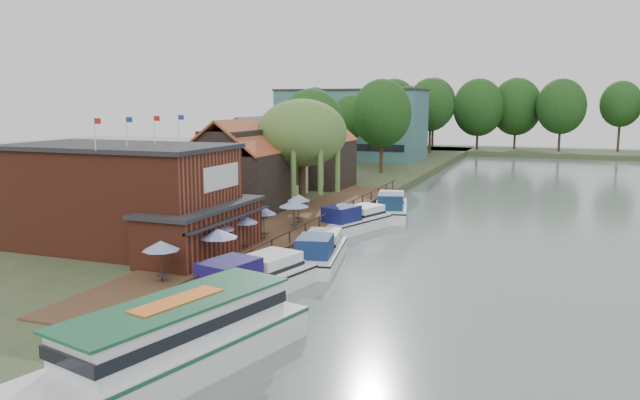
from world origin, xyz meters
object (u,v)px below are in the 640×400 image
(cottage_c, at_px, (320,152))
(hotel_block, at_px, (352,124))
(willow, at_px, (302,154))
(umbrella_2, at_px, (217,239))
(umbrella_5, at_px, (294,215))
(pub, at_px, (144,198))
(cottage_b, at_px, (255,157))
(umbrella_0, at_px, (161,261))
(swan, at_px, (152,345))
(umbrella_3, at_px, (244,232))
(umbrella_4, at_px, (264,223))
(cruiser_0, at_px, (253,275))
(cruiser_2, at_px, (354,217))
(cruiser_3, at_px, (391,204))
(umbrella_6, at_px, (299,208))
(umbrella_1, at_px, (218,248))
(cruiser_1, at_px, (320,248))
(tour_boat, at_px, (165,341))
(cottage_a, at_px, (236,167))

(cottage_c, bearing_deg, hotel_block, 102.20)
(willow, bearing_deg, cottage_c, 104.04)
(umbrella_2, relative_size, umbrella_5, 0.99)
(pub, bearing_deg, cottage_b, 99.09)
(willow, distance_m, umbrella_0, 26.90)
(cottage_b, height_order, swan, cottage_b)
(umbrella_0, relative_size, umbrella_5, 0.97)
(umbrella_3, distance_m, umbrella_4, 3.49)
(umbrella_5, distance_m, cruiser_0, 13.77)
(umbrella_4, bearing_deg, cruiser_2, 69.61)
(willow, bearing_deg, swan, -79.48)
(hotel_block, relative_size, cruiser_3, 2.43)
(cottage_b, distance_m, willow, 9.07)
(pub, xyz_separation_m, cruiser_0, (10.27, -3.93, -3.37))
(umbrella_6, bearing_deg, cruiser_0, -76.43)
(umbrella_3, bearing_deg, umbrella_1, -81.27)
(umbrella_4, relative_size, cruiser_2, 0.24)
(swan, bearing_deg, umbrella_0, 120.87)
(hotel_block, bearing_deg, umbrella_4, -77.62)
(cottage_c, distance_m, willow, 14.46)
(umbrella_3, bearing_deg, cruiser_2, 75.15)
(umbrella_2, bearing_deg, cruiser_1, 40.09)
(pub, bearing_deg, hotel_block, 96.43)
(umbrella_1, xyz_separation_m, umbrella_5, (-0.06, 11.95, 0.00))
(umbrella_4, bearing_deg, cruiser_3, 73.87)
(umbrella_6, height_order, cruiser_0, umbrella_6)
(cruiser_1, bearing_deg, umbrella_4, 151.01)
(hotel_block, distance_m, umbrella_3, 70.47)
(cruiser_0, xyz_separation_m, tour_boat, (1.62, -10.98, 0.30))
(cruiser_2, bearing_deg, umbrella_2, -85.79)
(cottage_c, distance_m, umbrella_2, 35.10)
(pub, relative_size, hotel_block, 0.79)
(umbrella_0, height_order, cruiser_1, umbrella_0)
(umbrella_4, height_order, umbrella_6, same)
(umbrella_3, height_order, swan, umbrella_3)
(cottage_a, xyz_separation_m, willow, (4.50, 5.00, 0.96))
(cruiser_0, height_order, cruiser_3, cruiser_0)
(umbrella_1, relative_size, cruiser_2, 0.25)
(umbrella_0, height_order, tour_boat, umbrella_0)
(umbrella_5, height_order, tour_boat, umbrella_5)
(umbrella_5, bearing_deg, umbrella_4, -102.40)
(cottage_a, height_order, cruiser_2, cottage_a)
(umbrella_5, relative_size, tour_boat, 0.17)
(tour_boat, distance_m, swan, 3.48)
(cottage_a, height_order, cottage_c, same)
(umbrella_6, height_order, cruiser_2, umbrella_6)
(hotel_block, xyz_separation_m, cottage_b, (4.00, -46.00, -1.90))
(hotel_block, bearing_deg, willow, -77.29)
(umbrella_2, bearing_deg, umbrella_5, 82.98)
(umbrella_5, height_order, cruiser_0, umbrella_5)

